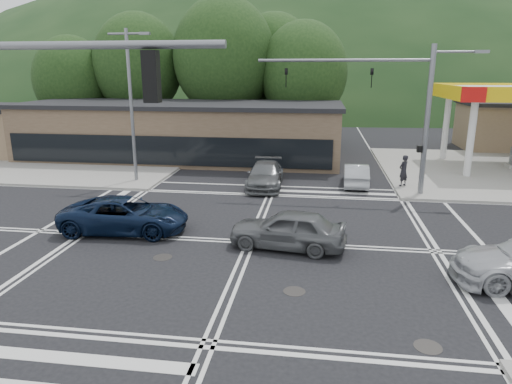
# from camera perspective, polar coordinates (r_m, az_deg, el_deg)

# --- Properties ---
(ground) EXTENTS (120.00, 120.00, 0.00)m
(ground) POSITION_cam_1_polar(r_m,az_deg,el_deg) (18.51, -0.68, -6.27)
(ground) COLOR black
(ground) RESTS_ON ground
(sidewalk_ne) EXTENTS (16.00, 16.00, 0.15)m
(sidewalk_ne) POSITION_cam_1_polar(r_m,az_deg,el_deg) (34.99, 28.58, 2.25)
(sidewalk_ne) COLOR gray
(sidewalk_ne) RESTS_ON ground
(sidewalk_nw) EXTENTS (16.00, 16.00, 0.15)m
(sidewalk_nw) POSITION_cam_1_polar(r_m,az_deg,el_deg) (37.17, -20.49, 3.80)
(sidewalk_nw) COLOR gray
(sidewalk_nw) RESTS_ON ground
(commercial_row) EXTENTS (24.00, 8.00, 4.00)m
(commercial_row) POSITION_cam_1_polar(r_m,az_deg,el_deg) (35.97, -9.31, 7.32)
(commercial_row) COLOR brown
(commercial_row) RESTS_ON ground
(hill_north) EXTENTS (252.00, 126.00, 140.00)m
(hill_north) POSITION_cam_1_polar(r_m,az_deg,el_deg) (107.28, 6.73, 11.39)
(hill_north) COLOR #193417
(hill_north) RESTS_ON ground
(tree_n_a) EXTENTS (8.00, 8.00, 11.75)m
(tree_n_a) POSITION_cam_1_polar(r_m,az_deg,el_deg) (44.28, -14.55, 15.15)
(tree_n_a) COLOR #382619
(tree_n_a) RESTS_ON ground
(tree_n_b) EXTENTS (9.00, 9.00, 12.98)m
(tree_n_b) POSITION_cam_1_polar(r_m,az_deg,el_deg) (41.95, -4.01, 16.49)
(tree_n_b) COLOR #382619
(tree_n_b) RESTS_ON ground
(tree_n_c) EXTENTS (7.60, 7.60, 10.87)m
(tree_n_c) POSITION_cam_1_polar(r_m,az_deg,el_deg) (41.07, 5.95, 14.66)
(tree_n_c) COLOR #382619
(tree_n_c) RESTS_ON ground
(tree_n_d) EXTENTS (6.80, 6.80, 9.76)m
(tree_n_d) POSITION_cam_1_polar(r_m,az_deg,el_deg) (46.00, -22.03, 12.91)
(tree_n_d) COLOR #382619
(tree_n_d) RESTS_ON ground
(tree_n_e) EXTENTS (8.40, 8.40, 11.98)m
(tree_n_e) POSITION_cam_1_polar(r_m,az_deg,el_deg) (45.28, 2.24, 15.59)
(tree_n_e) COLOR #382619
(tree_n_e) RESTS_ON ground
(streetlight_nw) EXTENTS (2.50, 0.25, 9.00)m
(streetlight_nw) POSITION_cam_1_polar(r_m,az_deg,el_deg) (28.34, -15.27, 11.15)
(streetlight_nw) COLOR slate
(streetlight_nw) RESTS_ON ground
(signal_mast_ne) EXTENTS (11.65, 0.30, 8.00)m
(signal_mast_ne) POSITION_cam_1_polar(r_m,az_deg,el_deg) (25.66, 18.02, 10.64)
(signal_mast_ne) COLOR slate
(signal_mast_ne) RESTS_ON ground
(car_blue_west) EXTENTS (5.48, 2.79, 1.48)m
(car_blue_west) POSITION_cam_1_polar(r_m,az_deg,el_deg) (20.24, -16.06, -2.77)
(car_blue_west) COLOR black
(car_blue_west) RESTS_ON ground
(car_grey_center) EXTENTS (4.70, 2.40, 1.53)m
(car_grey_center) POSITION_cam_1_polar(r_m,az_deg,el_deg) (17.73, 3.99, -4.64)
(car_grey_center) COLOR #56595B
(car_grey_center) RESTS_ON ground
(car_queue_a) EXTENTS (1.55, 4.08, 1.33)m
(car_queue_a) POSITION_cam_1_polar(r_m,az_deg,el_deg) (27.86, 12.38, 2.14)
(car_queue_a) COLOR #A2A5A9
(car_queue_a) RESTS_ON ground
(car_queue_b) EXTENTS (2.25, 5.12, 1.71)m
(car_queue_b) POSITION_cam_1_polar(r_m,az_deg,el_deg) (34.02, 7.67, 4.99)
(car_queue_b) COLOR beige
(car_queue_b) RESTS_ON ground
(car_northbound) EXTENTS (2.17, 5.00, 1.43)m
(car_northbound) POSITION_cam_1_polar(r_m,az_deg,el_deg) (26.91, 1.15, 2.15)
(car_northbound) COLOR #525557
(car_northbound) RESTS_ON ground
(pedestrian) EXTENTS (0.78, 0.77, 1.82)m
(pedestrian) POSITION_cam_1_polar(r_m,az_deg,el_deg) (27.83, 17.95, 2.56)
(pedestrian) COLOR black
(pedestrian) RESTS_ON sidewalk_ne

